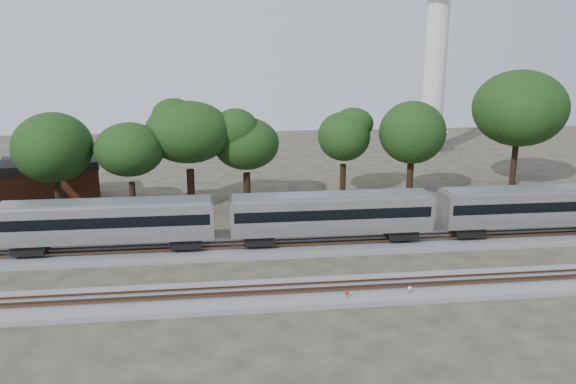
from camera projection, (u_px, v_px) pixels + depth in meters
name	position (u px, v px, depth m)	size (l,w,h in m)	color
ground	(304.00, 274.00, 45.62)	(160.00, 160.00, 0.00)	#383328
track_far	(294.00, 247.00, 51.34)	(160.00, 5.00, 0.73)	slate
track_near	(312.00, 293.00, 41.73)	(160.00, 5.00, 0.73)	slate
train	(537.00, 205.00, 53.25)	(134.47, 3.28, 4.84)	silver
switch_stand_red	(347.00, 296.00, 40.31)	(0.29, 0.12, 0.94)	#512D19
switch_stand_white	(410.00, 291.00, 41.13)	(0.29, 0.13, 0.93)	#512D19
switch_lever	(400.00, 298.00, 40.90)	(0.50, 0.30, 0.30)	#512D19
brick_building	(52.00, 180.00, 66.40)	(12.19, 9.87, 5.15)	brown
tree_1	(53.00, 148.00, 57.64)	(8.04, 8.04, 11.33)	black
tree_2	(129.00, 150.00, 58.22)	(7.71, 7.71, 10.87)	black
tree_3	(188.00, 132.00, 60.79)	(9.11, 9.11, 12.84)	black
tree_4	(246.00, 144.00, 63.23)	(7.46, 7.46, 10.52)	black
tree_5	(344.00, 137.00, 67.67)	(7.56, 7.56, 10.66)	black
tree_6	(412.00, 133.00, 66.10)	(8.26, 8.26, 11.64)	black
tree_7	(520.00, 108.00, 71.68)	(10.47, 10.47, 14.76)	black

